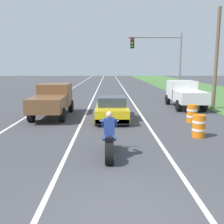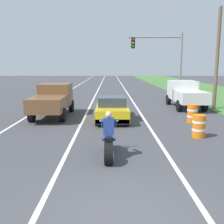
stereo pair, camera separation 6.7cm
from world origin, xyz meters
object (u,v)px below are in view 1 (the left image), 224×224
motorcycle_with_rider (109,141)px  construction_barrel_nearest (199,126)px  construction_barrel_mid (192,113)px  pickup_truck_left_lane_brown (52,99)px  pickup_truck_right_shoulder_white (185,93)px  sports_car_yellow (112,109)px  traffic_light_mast_near (164,56)px

motorcycle_with_rider → construction_barrel_nearest: 4.71m
construction_barrel_nearest → construction_barrel_mid: 3.15m
motorcycle_with_rider → pickup_truck_left_lane_brown: bearing=115.1°
pickup_truck_right_shoulder_white → construction_barrel_mid: (-1.08, -5.14, -0.60)m
pickup_truck_left_lane_brown → construction_barrel_nearest: bearing=-33.1°
motorcycle_with_rider → pickup_truck_left_lane_brown: size_ratio=0.46×
pickup_truck_left_lane_brown → construction_barrel_mid: 8.33m
motorcycle_with_rider → construction_barrel_nearest: motorcycle_with_rider is taller
pickup_truck_left_lane_brown → motorcycle_with_rider: bearing=-64.9°
construction_barrel_nearest → pickup_truck_left_lane_brown: bearing=146.9°
sports_car_yellow → pickup_truck_right_shoulder_white: (5.54, 4.33, 0.48)m
motorcycle_with_rider → traffic_light_mast_near: 16.18m
motorcycle_with_rider → pickup_truck_right_shoulder_white: size_ratio=0.46×
sports_car_yellow → construction_barrel_mid: (4.46, -0.81, -0.13)m
pickup_truck_left_lane_brown → traffic_light_mast_near: 11.70m
sports_car_yellow → pickup_truck_right_shoulder_white: size_ratio=0.90×
traffic_light_mast_near → pickup_truck_left_lane_brown: bearing=-137.8°
sports_car_yellow → construction_barrel_nearest: bearing=-45.7°
traffic_light_mast_near → construction_barrel_mid: 10.02m
motorcycle_with_rider → construction_barrel_nearest: size_ratio=2.21×
sports_car_yellow → construction_barrel_mid: sports_car_yellow is taller
traffic_light_mast_near → construction_barrel_nearest: traffic_light_mast_near is taller
motorcycle_with_rider → construction_barrel_mid: size_ratio=2.21×
pickup_truck_right_shoulder_white → traffic_light_mast_near: 5.21m
traffic_light_mast_near → motorcycle_with_rider: bearing=-108.1°
motorcycle_with_rider → construction_barrel_mid: (4.63, 5.65, -0.09)m
pickup_truck_left_lane_brown → construction_barrel_nearest: 8.90m
construction_barrel_nearest → sports_car_yellow: bearing=134.3°
motorcycle_with_rider → construction_barrel_mid: motorcycle_with_rider is taller
sports_car_yellow → pickup_truck_left_lane_brown: bearing=165.1°
motorcycle_with_rider → sports_car_yellow: bearing=88.5°
pickup_truck_left_lane_brown → traffic_light_mast_near: size_ratio=0.80×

